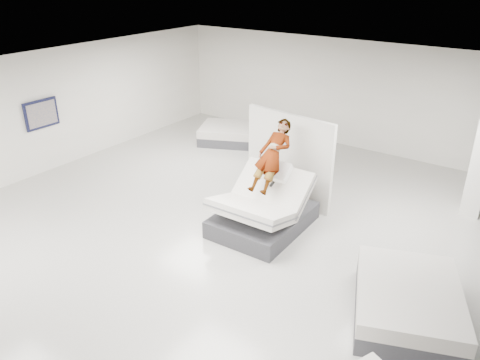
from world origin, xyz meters
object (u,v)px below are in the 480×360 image
at_px(remote, 272,184).
at_px(person, 272,167).
at_px(flat_bed_right_far, 407,302).
at_px(wall_poster, 42,114).
at_px(divider_panel, 288,158).
at_px(hero_bed, 263,210).
at_px(flat_bed_left_far, 232,134).

bearing_deg(remote, person, 122.15).
relative_size(flat_bed_right_far, wall_poster, 2.66).
distance_m(divider_panel, wall_poster, 6.58).
bearing_deg(remote, hero_bed, 171.95).
relative_size(person, flat_bed_right_far, 0.67).
distance_m(remote, flat_bed_right_far, 3.42).
bearing_deg(person, hero_bed, -90.00).
bearing_deg(wall_poster, divider_panel, 19.64).
relative_size(hero_bed, flat_bed_right_far, 0.86).
relative_size(person, divider_panel, 0.72).
xyz_separation_m(flat_bed_left_far, wall_poster, (-2.73, -4.67, 1.34)).
relative_size(remote, wall_poster, 0.15).
bearing_deg(divider_panel, remote, -65.68).
xyz_separation_m(remote, flat_bed_left_far, (-3.91, 3.94, -0.85)).
relative_size(divider_panel, flat_bed_left_far, 1.01).
bearing_deg(flat_bed_right_far, wall_poster, 178.44).
bearing_deg(flat_bed_left_far, flat_bed_right_far, -34.92).
relative_size(flat_bed_right_far, flat_bed_left_far, 1.08).
bearing_deg(hero_bed, divider_panel, 99.52).
distance_m(person, divider_panel, 1.18).
bearing_deg(person, remote, -57.85).
bearing_deg(remote, flat_bed_left_far, 133.67).
bearing_deg(wall_poster, hero_bed, 6.70).
xyz_separation_m(divider_panel, flat_bed_right_far, (3.63, -2.47, -0.78)).
relative_size(remote, flat_bed_right_far, 0.06).
distance_m(divider_panel, flat_bed_right_far, 4.46).
height_order(divider_panel, flat_bed_left_far, divider_panel).
bearing_deg(hero_bed, flat_bed_left_far, 133.25).
bearing_deg(flat_bed_right_far, flat_bed_left_far, 145.08).
xyz_separation_m(hero_bed, flat_bed_right_far, (3.39, -1.02, -0.13)).
bearing_deg(divider_panel, person, -71.26).
bearing_deg(divider_panel, wall_poster, -153.48).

